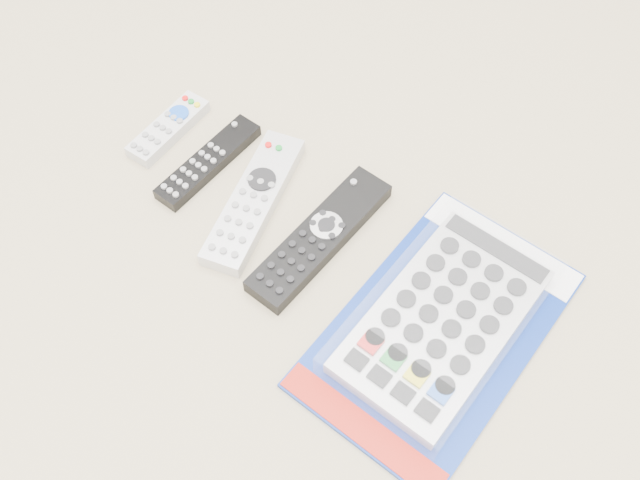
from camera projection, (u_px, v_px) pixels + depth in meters
The scene contains 5 objects.
remote_small_grey at pixel (168, 128), 0.98m from camera, with size 0.05×0.13×0.02m.
remote_slim_black at pixel (208, 162), 0.95m from camera, with size 0.06×0.17×0.02m.
remote_silver_dvd at pixel (254, 201), 0.92m from camera, with size 0.09×0.22×0.02m.
remote_large_black at pixel (320, 237), 0.88m from camera, with size 0.09×0.23×0.02m.
jumbo_remote_packaged at pixel (443, 320), 0.81m from camera, with size 0.25×0.36×0.05m.
Camera 1 is at (0.29, -0.44, 0.75)m, focal length 40.00 mm.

